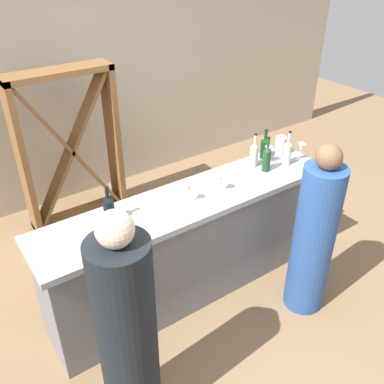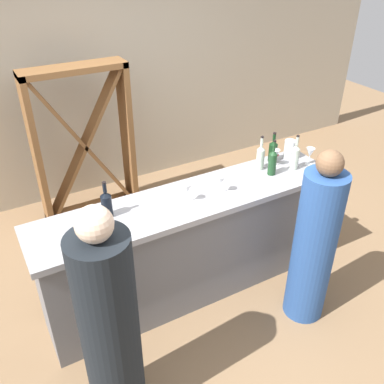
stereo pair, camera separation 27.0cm
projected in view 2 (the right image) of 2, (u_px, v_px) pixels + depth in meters
ground_plane at (192, 289)px, 3.84m from camera, size 12.00×12.00×0.00m
back_wall at (96, 73)px, 4.73m from camera, size 8.00×0.10×2.80m
bar_counter at (192, 246)px, 3.58m from camera, size 2.57×0.56×0.98m
wine_rack at (84, 145)px, 4.47m from camera, size 1.04×0.28×1.67m
wine_bottle_leftmost_near_black at (107, 203)px, 3.05m from camera, size 0.08×0.08×0.29m
wine_bottle_second_left_clear_pale at (260, 157)px, 3.66m from camera, size 0.07×0.07×0.31m
wine_bottle_center_olive_green at (273, 162)px, 3.58m from camera, size 0.07×0.07×0.32m
wine_bottle_second_right_dark_green at (273, 150)px, 3.80m from camera, size 0.08×0.08×0.28m
wine_bottle_rightmost_clear_pale at (295, 156)px, 3.66m from camera, size 0.07×0.07×0.32m
wine_glass_near_left at (93, 231)px, 2.77m from camera, size 0.07×0.07×0.16m
wine_glass_near_center at (221, 181)px, 3.32m from camera, size 0.07×0.07×0.15m
wine_glass_near_right at (187, 189)px, 3.21m from camera, size 0.07×0.07×0.16m
wine_glass_far_left at (310, 153)px, 3.73m from camera, size 0.08×0.08×0.16m
wine_glass_far_center at (276, 155)px, 3.71m from camera, size 0.07×0.07×0.16m
water_pitcher at (290, 150)px, 3.84m from camera, size 0.10×0.10×0.18m
person_left_guest at (314, 245)px, 3.26m from camera, size 0.36×0.36×1.51m
person_center_guest at (110, 330)px, 2.51m from camera, size 0.46×0.46×1.62m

